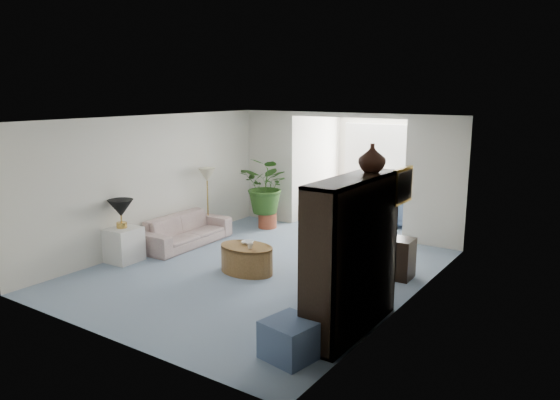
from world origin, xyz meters
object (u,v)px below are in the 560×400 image
Objects in this scene: plant_pot at (267,220)px; sunroom_table at (378,202)px; ottoman at (291,339)px; sunroom_chair_blue at (396,208)px; floor_lamp at (207,175)px; entertainment_cabinet at (352,256)px; end_table at (123,244)px; sofa at (186,230)px; coffee_table at (247,259)px; coffee_cup at (250,246)px; coffee_bowl at (248,243)px; table_lamp at (121,208)px; wingback_chair at (348,251)px; cabinet_urn at (372,158)px; side_table_dark at (396,258)px; sunroom_chair_maroon at (336,202)px; framed_picture at (404,186)px.

sunroom_table is at bearing 59.96° from plant_pot.
sunroom_table is (-2.07, 7.07, 0.08)m from ottoman.
sunroom_chair_blue reaches higher than sunroom_table.
floor_lamp is 4.23m from sunroom_chair_blue.
entertainment_cabinet is at bearing -69.28° from sunroom_table.
sofa is at bearing 81.57° from end_table.
entertainment_cabinet is 5.21m from plant_pot.
sunroom_chair_blue reaches higher than ottoman.
coffee_cup is (0.15, -0.10, 0.27)m from coffee_table.
coffee_bowl is (-0.05, 0.10, 0.25)m from coffee_table.
table_lamp reaches higher than wingback_chair.
sunroom_chair_blue is at bearing 59.68° from table_lamp.
sofa is at bearing -105.95° from plant_pot.
sunroom_table reaches higher than plant_pot.
entertainment_cabinet is (4.52, -0.22, 0.67)m from end_table.
cabinet_urn is (4.52, 0.28, 1.16)m from table_lamp.
sunroom_chair_blue reaches higher than side_table_dark.
table_lamp reaches higher than sunroom_chair_maroon.
sunroom_table is (-2.52, 5.02, -1.40)m from framed_picture.
sunroom_table reaches higher than coffee_bowl.
sunroom_chair_maroon is 1.30× the size of sunroom_table.
sofa is 2.33× the size of wingback_chair.
wingback_chair is at bearing 27.03° from coffee_bowl.
ottoman is at bearing -43.46° from coffee_bowl.
side_table_dark is at bearing 90.50° from ottoman.
coffee_bowl is (1.90, -0.50, 0.19)m from sofa.
end_table reaches higher than sunroom_table.
coffee_bowl is 2.41m from side_table_dark.
sofa is 5.48× the size of cabinet_urn.
sunroom_table is at bearing 117.32° from side_table_dark.
table_lamp is at bearing 177.22° from entertainment_cabinet.
sunroom_chair_blue is 1.10× the size of sunroom_chair_maroon.
entertainment_cabinet is 5.39× the size of cabinet_urn.
ottoman is 0.64× the size of sunroom_chair_blue.
side_table_dark reaches higher than ottoman.
side_table_dark is 0.76× the size of sunroom_chair_blue.
coffee_cup is at bearing 14.44° from wingback_chair.
sofa is 3.61× the size of ottoman.
end_table reaches higher than ottoman.
cabinet_urn reaches higher than side_table_dark.
sunroom_table is at bearing 112.40° from cabinet_urn.
floor_lamp is at bearing 88.85° from end_table.
sofa is 1.97m from coffee_bowl.
sofa reaches higher than ottoman.
side_table_dark is 2.42m from cabinet_urn.
framed_picture is 5.79m from sunroom_table.
coffee_cup is 2.75m from ottoman.
framed_picture reaches higher than sunroom_chair_blue.
wingback_chair reaches higher than ottoman.
sunroom_chair_maroon is (-3.04, 4.81, -1.76)m from cabinet_urn.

